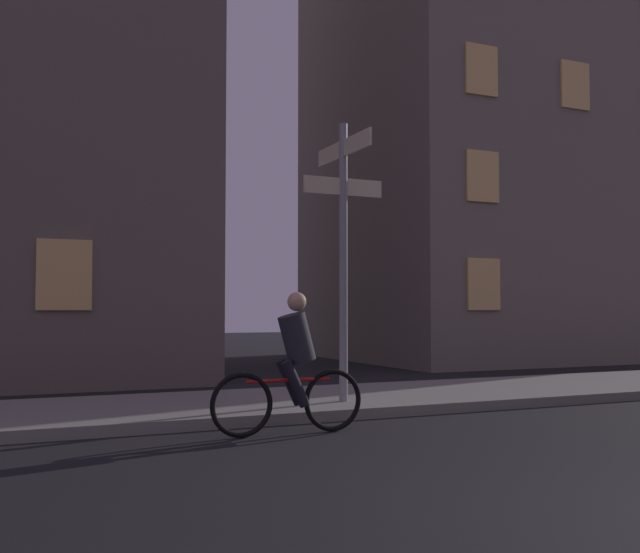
{
  "coord_description": "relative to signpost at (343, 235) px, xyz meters",
  "views": [
    {
      "loc": [
        -3.88,
        -3.16,
        1.41
      ],
      "look_at": [
        0.4,
        6.29,
        1.88
      ],
      "focal_mm": 41.12,
      "sensor_mm": 36.0,
      "label": 1
    }
  ],
  "objects": [
    {
      "name": "signpost",
      "position": [
        0.0,
        0.0,
        0.0
      ],
      "size": [
        1.21,
        1.64,
        3.89
      ],
      "color": "gray",
      "rests_on": "sidewalk_kerb"
    },
    {
      "name": "cyclist",
      "position": [
        -1.35,
        -1.45,
        -1.7
      ],
      "size": [
        1.82,
        0.33,
        1.61
      ],
      "color": "black",
      "rests_on": "ground_plane"
    },
    {
      "name": "building_right_block",
      "position": [
        10.21,
        8.57,
        5.34
      ],
      "size": [
        11.45,
        7.78,
        15.58
      ],
      "color": "slate",
      "rests_on": "ground_plane"
    },
    {
      "name": "sidewalk_kerb",
      "position": [
        -0.63,
        0.65,
        -2.38
      ],
      "size": [
        40.0,
        2.91,
        0.14
      ],
      "primitive_type": "cube",
      "color": "gray",
      "rests_on": "ground_plane"
    }
  ]
}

